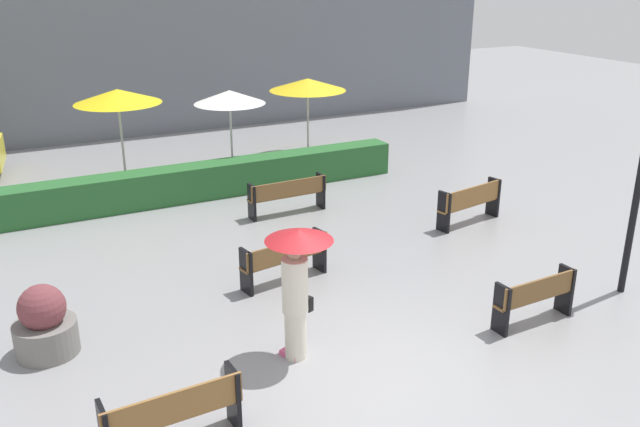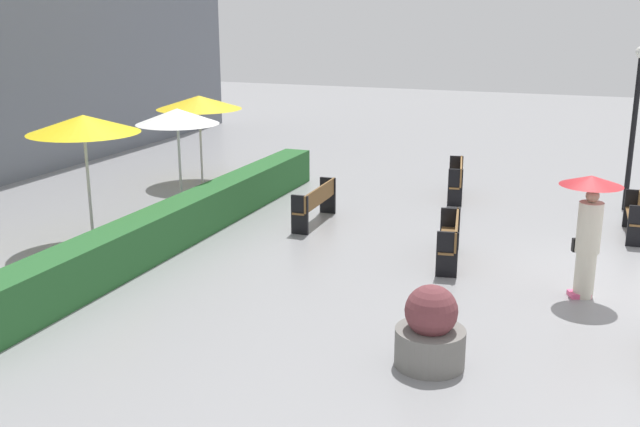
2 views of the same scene
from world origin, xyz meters
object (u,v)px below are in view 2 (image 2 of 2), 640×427
at_px(planter_pot, 430,332).
at_px(patio_umbrella_white, 177,117).
at_px(patio_umbrella_yellow_far, 199,102).
at_px(pedestrian_with_umbrella, 589,219).
at_px(patio_umbrella_yellow, 83,124).
at_px(bench_mid_center, 451,237).
at_px(bench_back_row, 316,201).
at_px(lamp_post, 635,111).
at_px(bench_near_right, 636,213).
at_px(bench_far_right, 457,177).

relative_size(planter_pot, patio_umbrella_white, 0.47).
bearing_deg(patio_umbrella_white, patio_umbrella_yellow_far, 20.96).
bearing_deg(patio_umbrella_yellow_far, pedestrian_with_umbrella, -116.73).
distance_m(planter_pot, patio_umbrella_white, 9.20).
xyz_separation_m(pedestrian_with_umbrella, patio_umbrella_yellow, (-0.57, 9.24, 1.09)).
distance_m(bench_mid_center, patio_umbrella_yellow, 7.29).
bearing_deg(patio_umbrella_white, planter_pot, -127.81).
distance_m(bench_back_row, lamp_post, 7.51).
distance_m(pedestrian_with_umbrella, patio_umbrella_white, 9.22).
distance_m(bench_mid_center, bench_back_row, 3.60).
bearing_deg(bench_back_row, bench_near_right, -77.44).
xyz_separation_m(bench_back_row, patio_umbrella_yellow, (-2.95, 3.64, 1.89)).
bearing_deg(bench_mid_center, patio_umbrella_yellow, 101.68).
relative_size(bench_near_right, bench_back_row, 0.81).
relative_size(bench_far_right, patio_umbrella_yellow_far, 0.77).
distance_m(bench_back_row, pedestrian_with_umbrella, 6.14).
distance_m(pedestrian_with_umbrella, planter_pot, 3.84).
distance_m(patio_umbrella_yellow, patio_umbrella_yellow_far, 5.64).
height_order(pedestrian_with_umbrella, planter_pot, pedestrian_with_umbrella).
xyz_separation_m(pedestrian_with_umbrella, lamp_post, (6.04, -0.70, 1.01)).
bearing_deg(bench_far_right, planter_pot, -171.07).
relative_size(pedestrian_with_umbrella, patio_umbrella_white, 0.84).
xyz_separation_m(bench_far_right, bench_near_right, (-1.93, -4.05, -0.04)).
bearing_deg(pedestrian_with_umbrella, patio_umbrella_yellow_far, 63.27).
xyz_separation_m(planter_pot, patio_umbrella_yellow, (2.74, 7.48, 1.92)).
bearing_deg(patio_umbrella_yellow_far, bench_near_right, -96.33).
distance_m(bench_back_row, patio_umbrella_yellow_far, 5.36).
height_order(bench_far_right, patio_umbrella_white, patio_umbrella_white).
relative_size(pedestrian_with_umbrella, lamp_post, 0.53).
bearing_deg(planter_pot, bench_far_right, 8.93).
bearing_deg(lamp_post, bench_back_row, 120.17).
height_order(bench_far_right, lamp_post, lamp_post).
relative_size(pedestrian_with_umbrella, planter_pot, 1.80).
relative_size(patio_umbrella_yellow, patio_umbrella_yellow_far, 1.11).
bearing_deg(bench_back_row, patio_umbrella_yellow_far, 58.82).
relative_size(pedestrian_with_umbrella, patio_umbrella_yellow_far, 0.86).
distance_m(bench_back_row, patio_umbrella_white, 3.71).
xyz_separation_m(patio_umbrella_white, patio_umbrella_yellow_far, (2.80, 1.07, -0.05)).
bearing_deg(bench_back_row, bench_far_right, -35.69).
xyz_separation_m(bench_far_right, pedestrian_with_umbrella, (-5.75, -3.19, 0.77)).
height_order(pedestrian_with_umbrella, patio_umbrella_yellow, patio_umbrella_yellow).
bearing_deg(bench_mid_center, bench_near_right, -47.27).
bearing_deg(bench_near_right, pedestrian_with_umbrella, 167.33).
xyz_separation_m(bench_far_right, patio_umbrella_yellow, (-6.32, 6.06, 1.86)).
distance_m(pedestrian_with_umbrella, patio_umbrella_yellow, 9.32).
bearing_deg(bench_far_right, patio_umbrella_white, 121.64).
relative_size(bench_near_right, patio_umbrella_yellow_far, 0.66).
relative_size(bench_near_right, lamp_post, 0.41).
distance_m(planter_pot, lamp_post, 9.85).
distance_m(lamp_post, patio_umbrella_yellow_far, 10.72).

